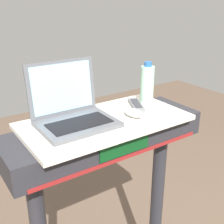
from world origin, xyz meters
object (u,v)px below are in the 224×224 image
(laptop, at_px, (72,112))
(computer_mouse, at_px, (134,113))
(tv_remote, at_px, (136,105))
(water_bottle, at_px, (147,84))

(laptop, xyz_separation_m, computer_mouse, (0.25, -0.09, -0.03))
(laptop, xyz_separation_m, tv_remote, (0.33, -0.01, -0.04))
(laptop, bearing_deg, tv_remote, 1.81)
(tv_remote, bearing_deg, computer_mouse, -134.77)
(computer_mouse, bearing_deg, tv_remote, 38.89)
(computer_mouse, relative_size, water_bottle, 0.49)
(laptop, distance_m, tv_remote, 0.33)
(water_bottle, distance_m, tv_remote, 0.13)
(water_bottle, xyz_separation_m, tv_remote, (-0.09, -0.03, -0.08))
(laptop, height_order, water_bottle, laptop)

